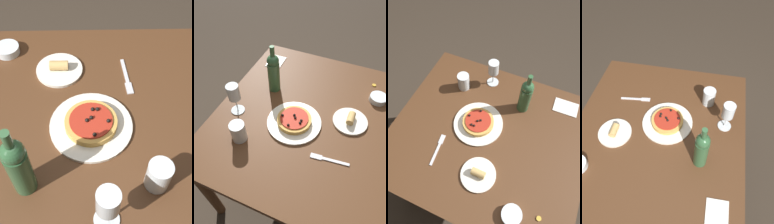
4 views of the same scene
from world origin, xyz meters
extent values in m
plane|color=#382D23|center=(0.00, 0.00, 0.00)|extent=(14.00, 14.00, 0.00)
cube|color=#4C2D19|center=(0.00, 0.00, 0.73)|extent=(1.13, 0.99, 0.03)
cylinder|color=#4C2D19|center=(0.50, 0.44, 0.35)|extent=(0.06, 0.06, 0.71)
cylinder|color=#4C2D19|center=(-0.50, 0.44, 0.35)|extent=(0.06, 0.06, 0.71)
cylinder|color=#4C2D19|center=(-0.50, -0.44, 0.35)|extent=(0.06, 0.06, 0.71)
cylinder|color=silver|center=(-0.08, 0.04, 0.75)|extent=(0.30, 0.30, 0.01)
cylinder|color=gold|center=(-0.08, 0.04, 0.77)|extent=(0.19, 0.19, 0.03)
cylinder|color=#A82819|center=(-0.08, 0.04, 0.78)|extent=(0.15, 0.15, 0.01)
sphere|color=black|center=(-0.14, 0.05, 0.79)|extent=(0.01, 0.01, 0.01)
sphere|color=black|center=(-0.08, 0.04, 0.79)|extent=(0.01, 0.01, 0.01)
sphere|color=black|center=(-0.07, 0.05, 0.79)|extent=(0.01, 0.01, 0.01)
sphere|color=black|center=(-0.09, 0.00, 0.79)|extent=(0.01, 0.01, 0.01)
sphere|color=black|center=(-0.09, 0.11, 0.79)|extent=(0.01, 0.01, 0.01)
sphere|color=black|center=(-0.11, 0.00, 0.79)|extent=(0.01, 0.01, 0.01)
cylinder|color=silver|center=(-0.13, 0.37, 0.75)|extent=(0.08, 0.08, 0.00)
cylinder|color=silver|center=(-0.13, 0.37, 0.79)|extent=(0.01, 0.01, 0.09)
cylinder|color=silver|center=(-0.13, 0.37, 0.89)|extent=(0.07, 0.07, 0.09)
cylinder|color=#2D5633|center=(0.12, 0.26, 0.84)|extent=(0.07, 0.07, 0.19)
sphere|color=#2D5633|center=(0.12, 0.26, 0.95)|extent=(0.07, 0.07, 0.07)
cylinder|color=#2D5633|center=(0.12, 0.26, 1.01)|extent=(0.03, 0.03, 0.08)
cylinder|color=silver|center=(-0.29, 0.26, 0.80)|extent=(0.08, 0.08, 0.11)
cylinder|color=silver|center=(0.27, -0.35, 0.76)|extent=(0.10, 0.10, 0.03)
cube|color=silver|center=(-0.22, -0.23, 0.75)|extent=(0.03, 0.13, 0.00)
cube|color=silver|center=(-0.23, -0.14, 0.75)|extent=(0.03, 0.06, 0.00)
cylinder|color=silver|center=(0.04, -0.24, 0.75)|extent=(0.19, 0.19, 0.01)
cylinder|color=tan|center=(0.04, -0.24, 0.77)|extent=(0.07, 0.04, 0.04)
cube|color=silver|center=(0.38, 0.37, 0.74)|extent=(0.15, 0.11, 0.00)
cylinder|color=gold|center=(0.40, -0.31, 0.75)|extent=(0.02, 0.02, 0.01)
camera|label=1|loc=(-0.09, 0.67, 1.67)|focal=50.00mm
camera|label=2|loc=(-0.77, -0.23, 1.69)|focal=35.00mm
camera|label=3|loc=(0.20, -0.51, 1.91)|focal=35.00mm
camera|label=4|loc=(0.63, 0.24, 1.81)|focal=35.00mm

